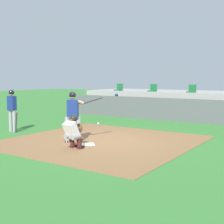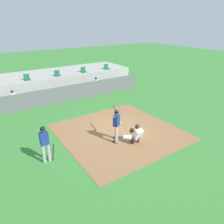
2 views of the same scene
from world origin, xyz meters
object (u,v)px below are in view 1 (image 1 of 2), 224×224
at_px(catcher_crouched, 73,130).
at_px(stadium_seat_2, 192,90).
at_px(stadium_seat_1, 153,89).
at_px(stadium_seat_0, 119,89).
at_px(home_plate, 88,144).
at_px(batter_at_plate, 74,113).
at_px(on_deck_batter, 12,108).
at_px(dugout_player_0, 115,104).

relative_size(catcher_crouched, stadium_seat_2, 3.68).
distance_m(catcher_crouched, stadium_seat_1, 11.27).
bearing_deg(stadium_seat_0, catcher_crouched, -64.51).
xyz_separation_m(home_plate, batter_at_plate, (-0.69, 0.08, 1.01)).
height_order(home_plate, stadium_seat_0, stadium_seat_0).
bearing_deg(on_deck_batter, dugout_player_0, 88.94).
height_order(catcher_crouched, on_deck_batter, on_deck_batter).
distance_m(on_deck_batter, stadium_seat_2, 10.75).
relative_size(batter_at_plate, catcher_crouched, 1.02).
distance_m(home_plate, stadium_seat_2, 10.29).
height_order(batter_at_plate, stadium_seat_0, stadium_seat_0).
bearing_deg(stadium_seat_1, on_deck_batter, -99.87).
xyz_separation_m(catcher_crouched, dugout_player_0, (-4.17, 8.89, 0.07)).
height_order(batter_at_plate, stadium_seat_2, stadium_seat_2).
relative_size(batter_at_plate, on_deck_batter, 1.01).
xyz_separation_m(stadium_seat_1, stadium_seat_2, (2.60, 0.00, 0.00)).
bearing_deg(catcher_crouched, on_deck_batter, 165.83).
height_order(on_deck_batter, dugout_player_0, on_deck_batter).
relative_size(home_plate, catcher_crouched, 0.25).
distance_m(home_plate, stadium_seat_0, 11.53).
relative_size(stadium_seat_0, stadium_seat_1, 1.00).
xyz_separation_m(dugout_player_0, stadium_seat_0, (-1.03, 2.03, 0.86)).
bearing_deg(batter_at_plate, home_plate, -6.68).
bearing_deg(home_plate, dugout_player_0, 117.09).
bearing_deg(batter_at_plate, stadium_seat_1, 100.74).
relative_size(home_plate, stadium_seat_0, 0.92).
xyz_separation_m(batter_at_plate, stadium_seat_1, (-1.91, 10.10, 0.50)).
bearing_deg(stadium_seat_0, stadium_seat_2, 0.00).
bearing_deg(stadium_seat_2, on_deck_batter, -113.67).
distance_m(catcher_crouched, stadium_seat_0, 12.13).
height_order(batter_at_plate, stadium_seat_1, stadium_seat_1).
xyz_separation_m(catcher_crouched, stadium_seat_2, (-0.01, 10.92, 0.93)).
relative_size(batter_at_plate, dugout_player_0, 1.39).
distance_m(stadium_seat_1, stadium_seat_2, 2.60).
relative_size(on_deck_batter, stadium_seat_0, 3.72).
bearing_deg(home_plate, catcher_crouched, -89.45).
bearing_deg(catcher_crouched, home_plate, 90.55).
xyz_separation_m(on_deck_batter, stadium_seat_0, (-0.89, 9.83, 0.51)).
relative_size(batter_at_plate, stadium_seat_2, 3.76).
xyz_separation_m(batter_at_plate, stadium_seat_2, (0.69, 10.10, 0.50)).
bearing_deg(dugout_player_0, batter_at_plate, -66.65).
distance_m(stadium_seat_0, stadium_seat_2, 5.20).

